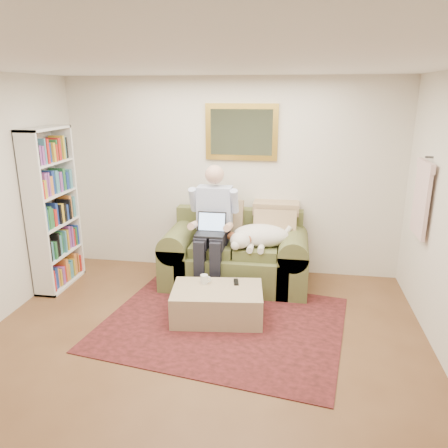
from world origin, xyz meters
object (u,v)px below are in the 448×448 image
(laptop, at_px, (211,228))
(sleeping_dog, at_px, (261,235))
(ottoman, at_px, (217,304))
(sofa, at_px, (236,260))
(bookshelf, at_px, (53,210))
(seated_man, at_px, (212,229))
(coffee_mug, at_px, (204,279))

(laptop, height_order, sleeping_dog, laptop)
(ottoman, bearing_deg, sleeping_dog, 65.63)
(sofa, bearing_deg, bookshelf, -169.75)
(ottoman, bearing_deg, bookshelf, 165.48)
(laptop, relative_size, ottoman, 0.37)
(laptop, bearing_deg, seated_man, 90.00)
(laptop, distance_m, ottoman, 0.98)
(ottoman, distance_m, bookshelf, 2.39)
(sofa, height_order, laptop, laptop)
(sleeping_dog, relative_size, ottoman, 0.77)
(sleeping_dog, bearing_deg, seated_man, -172.87)
(seated_man, bearing_deg, sofa, 31.45)
(laptop, xyz_separation_m, bookshelf, (-1.96, -0.17, 0.19))
(coffee_mug, bearing_deg, sleeping_dog, 53.18)
(ottoman, relative_size, coffee_mug, 9.72)
(sofa, xyz_separation_m, seated_man, (-0.27, -0.17, 0.45))
(sleeping_dog, xyz_separation_m, ottoman, (-0.40, -0.87, -0.52))
(seated_man, distance_m, bookshelf, 1.99)
(sofa, distance_m, seated_man, 0.56)
(sofa, distance_m, sleeping_dog, 0.51)
(coffee_mug, height_order, bookshelf, bookshelf)
(laptop, bearing_deg, bookshelf, -175.17)
(sofa, xyz_separation_m, coffee_mug, (-0.24, -0.85, 0.09))
(coffee_mug, bearing_deg, sofa, 74.38)
(seated_man, distance_m, coffee_mug, 0.77)
(seated_man, relative_size, sleeping_dog, 2.04)
(ottoman, bearing_deg, seated_man, 104.47)
(seated_man, bearing_deg, coffee_mug, -86.84)
(sofa, height_order, ottoman, sofa)
(seated_man, bearing_deg, bookshelf, -173.12)
(sofa, relative_size, seated_man, 1.19)
(ottoman, distance_m, coffee_mug, 0.31)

